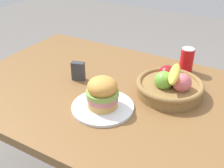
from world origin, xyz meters
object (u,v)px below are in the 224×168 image
object	(u,v)px
soda_can	(187,60)
fruit_basket	(170,85)
napkin_holder	(78,71)
plate	(103,107)
sandwich	(102,92)

from	to	relation	value
soda_can	fruit_basket	distance (m)	0.24
soda_can	napkin_holder	xyz separation A→B (m)	(-0.42, -0.33, -0.02)
plate	fruit_basket	bearing A→B (deg)	49.86
napkin_holder	sandwich	bearing A→B (deg)	-50.29
plate	fruit_basket	distance (m)	0.31
plate	napkin_holder	size ratio (longest dim) A/B	2.80
plate	sandwich	world-z (taller)	sandwich
plate	sandwich	distance (m)	0.07
soda_can	napkin_holder	size ratio (longest dim) A/B	1.40
soda_can	fruit_basket	world-z (taller)	fruit_basket
sandwich	fruit_basket	distance (m)	0.31
sandwich	napkin_holder	bearing A→B (deg)	147.23
plate	sandwich	bearing A→B (deg)	93.58
plate	fruit_basket	xyz separation A→B (m)	(0.20, 0.23, 0.04)
napkin_holder	fruit_basket	bearing A→B (deg)	-5.50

